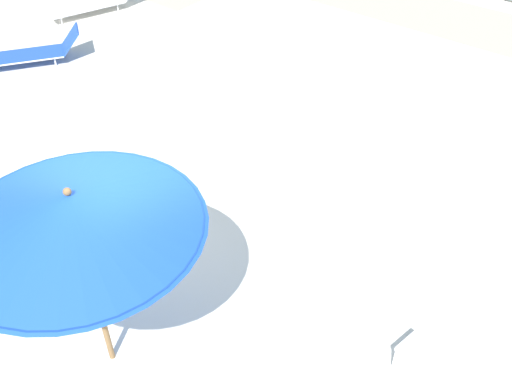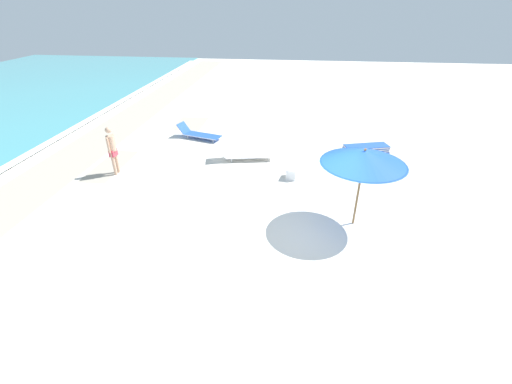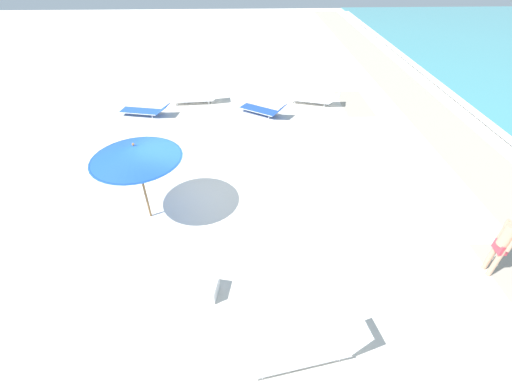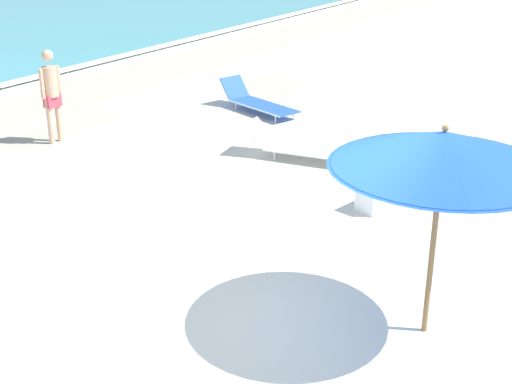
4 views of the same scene
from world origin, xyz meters
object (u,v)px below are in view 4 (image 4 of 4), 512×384
Objects in this scene: beach_umbrella at (443,150)px; sun_lounger_under_umbrella at (306,148)px; cooler_box at (374,198)px; sun_lounger_mid_beach_solo at (257,102)px; beachgoer_wading_adult at (51,91)px.

sun_lounger_under_umbrella is (4.02, 3.76, -1.83)m from beach_umbrella.
beach_umbrella is at bearing -134.44° from cooler_box.
beach_umbrella is 1.00× the size of sun_lounger_under_umbrella.
beach_umbrella is at bearing -118.21° from sun_lounger_mid_beach_solo.
sun_lounger_under_umbrella is 2.38m from cooler_box.
cooler_box is at bearing 97.20° from beachgoer_wading_adult.
sun_lounger_under_umbrella is at bearing 65.50° from cooler_box.
sun_lounger_mid_beach_solo is at bearing 155.96° from beachgoer_wading_adult.
sun_lounger_under_umbrella is 1.09× the size of sun_lounger_mid_beach_solo.
sun_lounger_under_umbrella is 1.31× the size of beachgoer_wading_adult.
beachgoer_wading_adult reaches higher than cooler_box.
beachgoer_wading_adult is at bearing 101.21° from sun_lounger_under_umbrella.
beach_umbrella reaches higher than sun_lounger_mid_beach_solo.
sun_lounger_mid_beach_solo is (6.10, 6.17, -1.82)m from beach_umbrella.
sun_lounger_mid_beach_solo is at bearing 38.43° from sun_lounger_under_umbrella.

